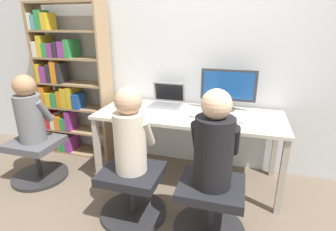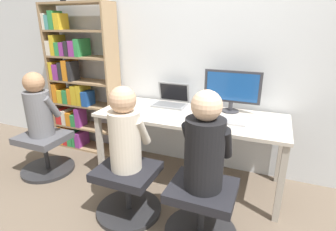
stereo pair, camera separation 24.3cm
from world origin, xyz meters
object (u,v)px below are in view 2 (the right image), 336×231
(keyboard, at_px, (222,120))
(person_at_monitor, at_px, (205,145))
(laptop, at_px, (171,101))
(bookshelf, at_px, (76,84))
(desktop_monitor, at_px, (232,90))
(office_chair_right, at_px, (128,189))
(person_near_shelf, at_px, (38,107))
(office_chair_left, at_px, (201,209))
(office_chair_side, at_px, (46,152))
(person_at_laptop, at_px, (125,132))

(keyboard, xyz_separation_m, person_at_monitor, (-0.00, -0.60, 0.02))
(laptop, distance_m, bookshelf, 1.27)
(desktop_monitor, relative_size, laptop, 1.55)
(desktop_monitor, distance_m, bookshelf, 1.90)
(office_chair_right, relative_size, person_near_shelf, 0.83)
(office_chair_left, bearing_deg, keyboard, 89.90)
(office_chair_right, bearing_deg, office_chair_left, -1.49)
(office_chair_side, bearing_deg, person_near_shelf, 90.00)
(bookshelf, distance_m, person_near_shelf, 0.64)
(person_at_laptop, relative_size, person_near_shelf, 1.02)
(person_at_laptop, xyz_separation_m, office_chair_side, (-1.18, 0.24, -0.52))
(person_at_monitor, height_order, person_near_shelf, person_at_monitor)
(desktop_monitor, height_order, person_at_laptop, desktop_monitor)
(person_at_laptop, relative_size, office_chair_side, 1.22)
(laptop, bearing_deg, office_chair_side, -152.43)
(office_chair_left, distance_m, office_chair_side, 1.85)
(laptop, relative_size, person_near_shelf, 0.52)
(desktop_monitor, relative_size, office_chair_side, 0.97)
(person_at_laptop, xyz_separation_m, person_near_shelf, (-1.18, 0.25, -0.01))
(person_at_monitor, bearing_deg, office_chair_side, 171.89)
(office_chair_right, height_order, person_at_monitor, person_at_monitor)
(office_chair_left, relative_size, office_chair_right, 1.00)
(office_chair_side, xyz_separation_m, person_near_shelf, (0.00, 0.00, 0.51))
(person_at_monitor, relative_size, person_at_laptop, 1.05)
(desktop_monitor, height_order, laptop, desktop_monitor)
(office_chair_side, bearing_deg, keyboard, 10.52)
(office_chair_right, xyz_separation_m, person_at_monitor, (0.65, -0.01, 0.53))
(laptop, distance_m, keyboard, 0.68)
(person_at_monitor, distance_m, bookshelf, 2.08)
(office_chair_left, height_order, person_at_laptop, person_at_laptop)
(office_chair_left, height_order, person_near_shelf, person_near_shelf)
(person_near_shelf, bearing_deg, person_at_laptop, -11.87)
(laptop, distance_m, office_chair_left, 1.22)
(office_chair_right, height_order, bookshelf, bookshelf)
(desktop_monitor, height_order, person_near_shelf, desktop_monitor)
(office_chair_left, xyz_separation_m, person_near_shelf, (-1.83, 0.27, 0.51))
(laptop, distance_m, person_at_laptop, 0.88)
(desktop_monitor, relative_size, bookshelf, 0.31)
(desktop_monitor, height_order, office_chair_left, desktop_monitor)
(office_chair_right, relative_size, person_at_laptop, 0.82)
(keyboard, bearing_deg, laptop, 154.09)
(laptop, xyz_separation_m, person_near_shelf, (-1.22, -0.63, -0.03))
(person_at_monitor, distance_m, office_chair_side, 1.92)
(person_at_laptop, bearing_deg, office_chair_right, -90.00)
(bookshelf, height_order, person_near_shelf, bookshelf)
(person_near_shelf, bearing_deg, office_chair_left, -8.39)
(keyboard, bearing_deg, bookshelf, 171.01)
(office_chair_left, height_order, office_chair_side, same)
(laptop, bearing_deg, keyboard, -25.91)
(keyboard, height_order, person_near_shelf, person_near_shelf)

